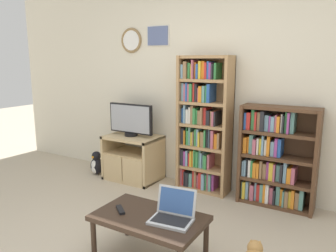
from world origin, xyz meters
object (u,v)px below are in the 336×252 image
(penguin_figurine, at_px, (96,164))
(television, at_px, (131,120))
(laptop, at_px, (173,213))
(remote_near_laptop, at_px, (120,210))
(bookshelf_tall, at_px, (203,126))
(coffee_table, at_px, (149,221))
(tv_stand, at_px, (133,157))
(bookshelf_short, at_px, (274,159))

(penguin_figurine, bearing_deg, television, 13.90)
(laptop, bearing_deg, remote_near_laptop, -175.94)
(bookshelf_tall, height_order, coffee_table, bookshelf_tall)
(tv_stand, height_order, coffee_table, tv_stand)
(bookshelf_tall, distance_m, bookshelf_short, 0.92)
(remote_near_laptop, bearing_deg, bookshelf_short, -168.21)
(tv_stand, distance_m, remote_near_laptop, 1.80)
(coffee_table, distance_m, remote_near_laptop, 0.27)
(bookshelf_short, xyz_separation_m, remote_near_laptop, (-0.86, -1.65, -0.13))
(remote_near_laptop, bearing_deg, coffee_table, 139.62)
(bookshelf_tall, height_order, penguin_figurine, bookshelf_tall)
(tv_stand, bearing_deg, bookshelf_short, 4.72)
(television, relative_size, laptop, 1.91)
(bookshelf_short, bearing_deg, remote_near_laptop, -117.47)
(tv_stand, xyz_separation_m, laptop, (1.44, -1.41, 0.14))
(penguin_figurine, bearing_deg, bookshelf_tall, 9.91)
(penguin_figurine, bearing_deg, remote_near_laptop, -41.70)
(laptop, bearing_deg, bookshelf_tall, 100.04)
(coffee_table, bearing_deg, laptop, 11.33)
(coffee_table, xyz_separation_m, laptop, (0.20, 0.04, 0.10))
(bookshelf_tall, xyz_separation_m, penguin_figurine, (-1.53, -0.27, -0.67))
(television, xyz_separation_m, remote_near_laptop, (1.01, -1.51, -0.43))
(remote_near_laptop, height_order, penguin_figurine, remote_near_laptop)
(laptop, bearing_deg, bookshelf_short, 68.82)
(television, bearing_deg, penguin_figurine, -166.10)
(coffee_table, xyz_separation_m, penguin_figurine, (-1.80, 1.33, -0.19))
(tv_stand, relative_size, bookshelf_tall, 0.44)
(bookshelf_tall, relative_size, remote_near_laptop, 11.02)
(bookshelf_short, bearing_deg, penguin_figurine, -173.59)
(television, relative_size, bookshelf_tall, 0.40)
(tv_stand, distance_m, penguin_figurine, 0.59)
(tv_stand, xyz_separation_m, coffee_table, (1.24, -1.45, 0.04))
(coffee_table, bearing_deg, television, 130.95)
(bookshelf_tall, distance_m, penguin_figurine, 1.69)
(coffee_table, bearing_deg, penguin_figurine, 143.56)
(laptop, xyz_separation_m, remote_near_laptop, (-0.45, -0.09, -0.05))
(bookshelf_short, distance_m, coffee_table, 1.72)
(bookshelf_short, relative_size, coffee_table, 1.27)
(television, bearing_deg, coffee_table, -49.05)
(remote_near_laptop, bearing_deg, laptop, 140.04)
(coffee_table, relative_size, penguin_figurine, 2.61)
(tv_stand, xyz_separation_m, penguin_figurine, (-0.56, -0.12, -0.15))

